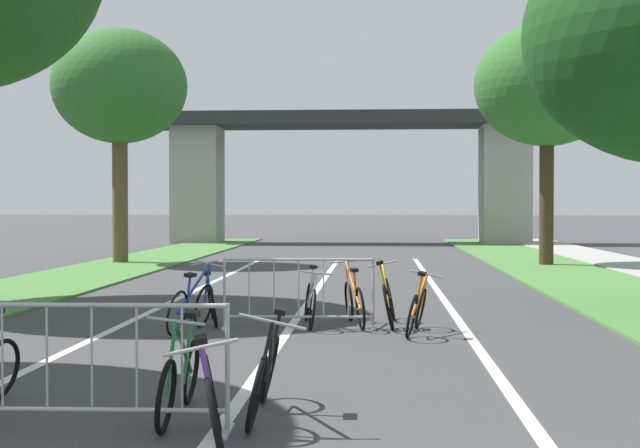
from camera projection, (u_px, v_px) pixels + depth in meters
The scene contains 19 objects.
grass_verge_left at pixel (79, 276), 22.37m from camera, with size 3.04×48.53×0.05m, color #477A38.
grass_verge_right at pixel (579, 279), 21.57m from camera, with size 3.04×48.53×0.05m, color #477A38.
lane_stripe_center at pixel (306, 305), 16.17m from camera, with size 0.14×28.08×0.01m, color silver.
lane_stripe_right_lane at pixel (449, 306), 16.00m from camera, with size 0.14×28.08×0.01m, color silver.
lane_stripe_left_lane at pixel (166, 304), 16.33m from camera, with size 0.14×28.08×0.01m, color silver.
overpass_bridge at pixel (350, 158), 42.09m from camera, with size 18.77×3.70×6.17m.
tree_left_oak_near at pixel (120, 88), 27.53m from camera, with size 4.19×4.19×7.32m.
tree_right_maple_mid at pixel (547, 86), 26.40m from camera, with size 4.34×4.34×7.28m.
crowd_barrier_nearest at pixel (92, 368), 7.16m from camera, with size 2.28×0.50×1.05m.
crowd_barrier_second at pixel (299, 294), 13.10m from camera, with size 2.28×0.53×1.05m.
bicycle_orange_0 at pixel (354, 301), 13.48m from camera, with size 0.61×1.68×0.99m.
bicycle_purple_1 at pixel (213, 402), 6.66m from camera, with size 0.52×1.63×0.90m.
bicycle_silver_2 at pixel (310, 302), 13.46m from camera, with size 0.53×1.66×0.91m.
bicycle_black_4 at pixel (265, 375), 7.64m from camera, with size 0.55×1.71×0.97m.
bicycle_yellow_5 at pixel (388, 300), 13.50m from camera, with size 0.47×1.79×1.01m.
bicycle_green_6 at pixel (180, 378), 7.62m from camera, with size 0.47×1.68×0.95m.
bicycle_teal_8 at pixel (211, 300), 13.75m from camera, with size 0.68×1.72×0.95m.
bicycle_blue_9 at pixel (192, 306), 12.77m from camera, with size 0.68×1.62×1.02m.
bicycle_orange_10 at pixel (417, 309), 12.56m from camera, with size 0.63×1.60×0.92m.
Camera 1 is at (1.29, -2.04, 1.84)m, focal length 49.70 mm.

